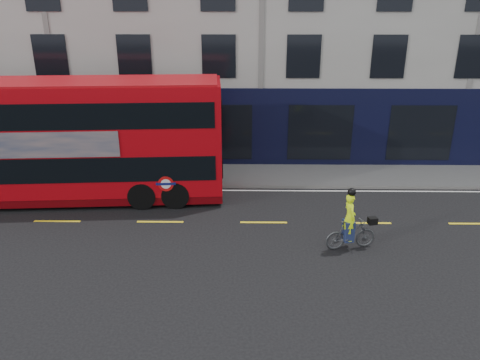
{
  "coord_description": "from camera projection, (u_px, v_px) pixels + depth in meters",
  "views": [
    {
      "loc": [
        -0.7,
        -14.69,
        8.06
      ],
      "look_at": [
        -0.91,
        1.22,
        1.86
      ],
      "focal_mm": 35.0,
      "sensor_mm": 36.0,
      "label": 1
    }
  ],
  "objects": [
    {
      "name": "ground",
      "position": [
        265.0,
        241.0,
        16.61
      ],
      "size": [
        120.0,
        120.0,
        0.0
      ],
      "primitive_type": "plane",
      "color": "black",
      "rests_on": "ground"
    },
    {
      "name": "lane_dashes",
      "position": [
        264.0,
        222.0,
        18.0
      ],
      "size": [
        58.0,
        0.12,
        0.01
      ],
      "primitive_type": null,
      "color": "yellow",
      "rests_on": "ground"
    },
    {
      "name": "kerb",
      "position": [
        261.0,
        187.0,
        21.24
      ],
      "size": [
        60.0,
        0.12,
        0.13
      ],
      "primitive_type": "cube",
      "color": "slate",
      "rests_on": "ground"
    },
    {
      "name": "building_terrace",
      "position": [
        259.0,
        9.0,
        25.95
      ],
      "size": [
        50.0,
        10.07,
        15.0
      ],
      "color": "#B9B7AE",
      "rests_on": "ground"
    },
    {
      "name": "road_edge_line",
      "position": [
        261.0,
        191.0,
        20.99
      ],
      "size": [
        58.0,
        0.1,
        0.01
      ],
      "primitive_type": "cube",
      "color": "silver",
      "rests_on": "ground"
    },
    {
      "name": "cyclist",
      "position": [
        350.0,
        229.0,
        15.89
      ],
      "size": [
        1.85,
        0.84,
        2.25
      ],
      "rotation": [
        0.0,
        0.0,
        0.2
      ],
      "color": "#4A4D50",
      "rests_on": "ground"
    },
    {
      "name": "bus",
      "position": [
        72.0,
        140.0,
        19.31
      ],
      "size": [
        12.66,
        3.68,
        5.04
      ],
      "rotation": [
        0.0,
        0.0,
        0.07
      ],
      "color": "#B7070F",
      "rests_on": "ground"
    },
    {
      "name": "pavement",
      "position": [
        260.0,
        175.0,
        22.64
      ],
      "size": [
        60.0,
        3.0,
        0.12
      ],
      "primitive_type": "cube",
      "color": "gray",
      "rests_on": "ground"
    }
  ]
}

